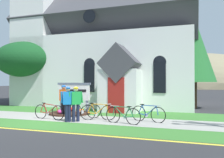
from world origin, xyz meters
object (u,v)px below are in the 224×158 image
object	(u,v)px
bicycle_black	(148,114)
cyclist_in_red_jersey	(64,98)
church_sign	(74,93)
bicycle_blue	(123,115)
roadside_conifer	(194,49)
bicycle_white	(98,112)
yard_deciduous_tree	(27,60)
cyclist_in_green_jersey	(76,101)
bicycle_green	(84,110)
cyclist_in_orange_jersey	(68,101)
bicycle_yellow	(49,112)

from	to	relation	value
bicycle_black	cyclist_in_red_jersey	size ratio (longest dim) A/B	1.00
church_sign	bicycle_black	bearing A→B (deg)	-19.34
bicycle_blue	roadside_conifer	distance (m)	8.72
bicycle_white	yard_deciduous_tree	bearing A→B (deg)	148.33
cyclist_in_green_jersey	roadside_conifer	distance (m)	9.65
bicycle_green	bicycle_black	world-z (taller)	bicycle_black
bicycle_blue	cyclist_in_red_jersey	bearing A→B (deg)	161.93
yard_deciduous_tree	bicycle_blue	bearing A→B (deg)	-30.38
cyclist_in_red_jersey	cyclist_in_green_jersey	xyz separation A→B (m)	(1.47, -1.40, -0.04)
church_sign	bicycle_blue	xyz separation A→B (m)	(3.76, -2.52, -0.82)
cyclist_in_green_jersey	roadside_conifer	xyz separation A→B (m)	(5.15, 7.54, 3.14)
bicycle_green	cyclist_in_orange_jersey	distance (m)	1.53
cyclist_in_green_jersey	cyclist_in_orange_jersey	bearing A→B (deg)	-149.46
cyclist_in_orange_jersey	yard_deciduous_tree	world-z (taller)	yard_deciduous_tree
bicycle_black	yard_deciduous_tree	distance (m)	11.90
bicycle_yellow	bicycle_green	size ratio (longest dim) A/B	1.06
bicycle_green	cyclist_in_green_jersey	size ratio (longest dim) A/B	1.05
bicycle_black	roadside_conifer	xyz separation A→B (m)	(2.00, 6.46, 3.70)
cyclist_in_orange_jersey	cyclist_in_green_jersey	bearing A→B (deg)	30.54
roadside_conifer	church_sign	bearing A→B (deg)	-144.32
bicycle_yellow	bicycle_blue	xyz separation A→B (m)	(3.78, 0.01, 0.00)
bicycle_blue	bicycle_green	world-z (taller)	bicycle_blue
church_sign	yard_deciduous_tree	distance (m)	6.93
church_sign	bicycle_white	bearing A→B (deg)	-39.61
bicycle_black	cyclist_in_red_jersey	distance (m)	4.67
bicycle_white	bicycle_black	xyz separation A→B (m)	(2.38, 0.27, -0.01)
bicycle_white	yard_deciduous_tree	distance (m)	10.01
cyclist_in_orange_jersey	roadside_conifer	world-z (taller)	roadside_conifer
bicycle_blue	roadside_conifer	bearing A→B (deg)	68.11
church_sign	bicycle_white	xyz separation A→B (m)	(2.32, -1.92, -0.81)
church_sign	cyclist_in_red_jersey	xyz separation A→B (m)	(0.09, -1.32, -0.22)
church_sign	cyclist_in_green_jersey	size ratio (longest dim) A/B	1.30
bicycle_green	roadside_conifer	xyz separation A→B (m)	(5.33, 6.30, 3.70)
bicycle_green	cyclist_in_red_jersey	world-z (taller)	cyclist_in_red_jersey
cyclist_in_red_jersey	yard_deciduous_tree	size ratio (longest dim) A/B	0.33
church_sign	bicycle_green	world-z (taller)	church_sign
bicycle_black	cyclist_in_orange_jersey	size ratio (longest dim) A/B	1.03
bicycle_yellow	cyclist_in_green_jersey	bearing A→B (deg)	-7.24
bicycle_yellow	yard_deciduous_tree	xyz separation A→B (m)	(-5.73, 5.58, 3.17)
yard_deciduous_tree	cyclist_in_red_jersey	bearing A→B (deg)	-36.86
bicycle_blue	roadside_conifer	world-z (taller)	roadside_conifer
cyclist_in_green_jersey	roadside_conifer	world-z (taller)	roadside_conifer
bicycle_white	bicycle_black	size ratio (longest dim) A/B	1.01
roadside_conifer	yard_deciduous_tree	size ratio (longest dim) A/B	1.28
church_sign	cyclist_in_orange_jersey	distance (m)	3.17
bicycle_green	cyclist_in_green_jersey	distance (m)	1.37
bicycle_white	cyclist_in_red_jersey	xyz separation A→B (m)	(-2.24, 0.60, 0.59)
bicycle_blue	bicycle_black	bearing A→B (deg)	42.47
bicycle_yellow	roadside_conifer	distance (m)	10.62
cyclist_in_red_jersey	cyclist_in_green_jersey	world-z (taller)	cyclist_in_red_jersey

